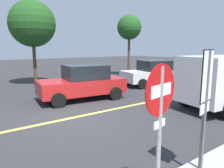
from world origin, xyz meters
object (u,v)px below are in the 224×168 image
stop_sign (160,115)px  car_white_near_curb (153,73)px  tree_centre_verge (32,24)px  car_red_mid_road (83,82)px  speed_limit_sign (206,90)px  car_black_behind_van (203,68)px  tree_left_verge (129,28)px

stop_sign → car_white_near_curb: bearing=43.9°
car_white_near_curb → tree_centre_verge: bearing=143.6°
car_red_mid_road → tree_centre_verge: 6.43m
car_white_near_curb → tree_centre_verge: 8.63m
stop_sign → car_red_mid_road: 7.70m
tree_centre_verge → speed_limit_sign: bearing=-92.0°
car_black_behind_van → car_red_mid_road: bearing=-176.4°
tree_left_verge → tree_centre_verge: 8.18m
speed_limit_sign → car_red_mid_road: speed_limit_sign is taller
stop_sign → car_white_near_curb: size_ratio=0.54×
car_black_behind_van → car_white_near_curb: bearing=179.5°
speed_limit_sign → tree_centre_verge: size_ratio=0.45×
car_white_near_curb → tree_left_verge: (1.73, 4.62, 3.36)m
car_red_mid_road → car_white_near_curb: 5.82m
speed_limit_sign → tree_centre_verge: 12.81m
stop_sign → car_white_near_curb: 11.58m
stop_sign → tree_centre_verge: bearing=81.6°
car_red_mid_road → tree_left_verge: (7.49, 5.41, 3.35)m
car_red_mid_road → car_white_near_curb: bearing=7.8°
stop_sign → tree_left_verge: 16.35m
tree_left_verge → speed_limit_sign: bearing=-124.6°
car_black_behind_van → tree_centre_verge: tree_centre_verge is taller
car_white_near_curb → car_black_behind_van: car_white_near_curb is taller
tree_left_verge → tree_centre_verge: (-8.18, 0.13, -0.15)m
tree_left_verge → car_black_behind_van: bearing=-47.9°
car_red_mid_road → tree_left_verge: bearing=35.8°
speed_limit_sign → car_black_behind_van: bearing=31.3°
car_red_mid_road → tree_left_verge: size_ratio=0.81×
car_white_near_curb → speed_limit_sign: bearing=-131.2°
stop_sign → tree_centre_verge: 13.13m
car_red_mid_road → stop_sign: bearing=-109.5°
car_black_behind_van → tree_left_verge: size_ratio=0.81×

